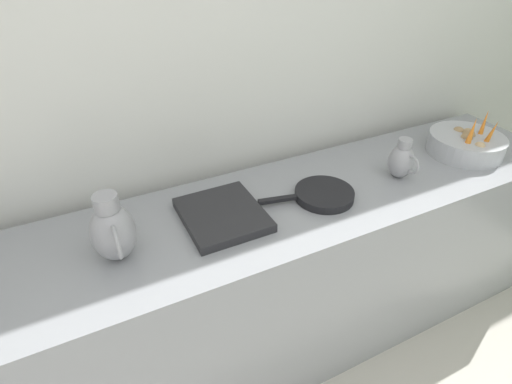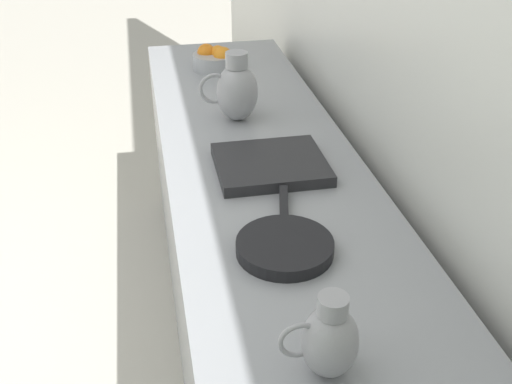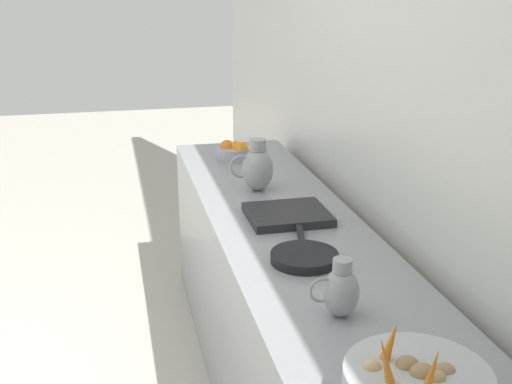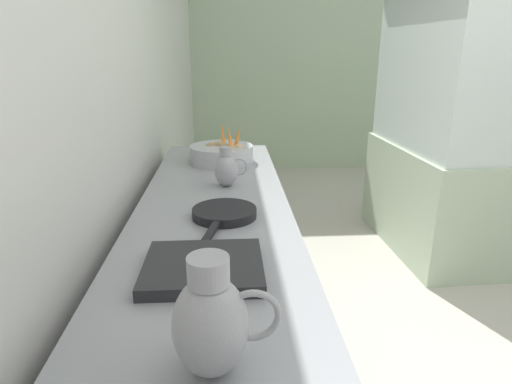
# 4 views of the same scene
# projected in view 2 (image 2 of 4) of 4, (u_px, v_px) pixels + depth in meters

# --- Properties ---
(prep_counter) EXTENTS (0.63, 3.09, 0.90)m
(prep_counter) POSITION_uv_depth(u_px,v_px,m) (278.00, 319.00, 2.00)
(prep_counter) COLOR gray
(prep_counter) RESTS_ON ground_plane
(orange_bowl) EXTENTS (0.19, 0.19, 0.11)m
(orange_bowl) POSITION_uv_depth(u_px,v_px,m) (215.00, 59.00, 2.72)
(orange_bowl) COLOR #9EA0A5
(orange_bowl) RESTS_ON prep_counter
(metal_pitcher_tall) EXTENTS (0.21, 0.15, 0.25)m
(metal_pitcher_tall) POSITION_uv_depth(u_px,v_px,m) (236.00, 90.00, 2.21)
(metal_pitcher_tall) COLOR #939399
(metal_pitcher_tall) RESTS_ON prep_counter
(metal_pitcher_short) EXTENTS (0.16, 0.11, 0.19)m
(metal_pitcher_short) POSITION_uv_depth(u_px,v_px,m) (329.00, 339.00, 1.17)
(metal_pitcher_short) COLOR #939399
(metal_pitcher_short) RESTS_ON prep_counter
(counter_sink_basin) EXTENTS (0.34, 0.30, 0.04)m
(counter_sink_basin) POSITION_uv_depth(u_px,v_px,m) (271.00, 164.00, 1.92)
(counter_sink_basin) COLOR #232326
(counter_sink_basin) RESTS_ON prep_counter
(skillet_on_counter) EXTENTS (0.25, 0.41, 0.03)m
(skillet_on_counter) POSITION_uv_depth(u_px,v_px,m) (285.00, 245.00, 1.55)
(skillet_on_counter) COLOR black
(skillet_on_counter) RESTS_ON prep_counter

